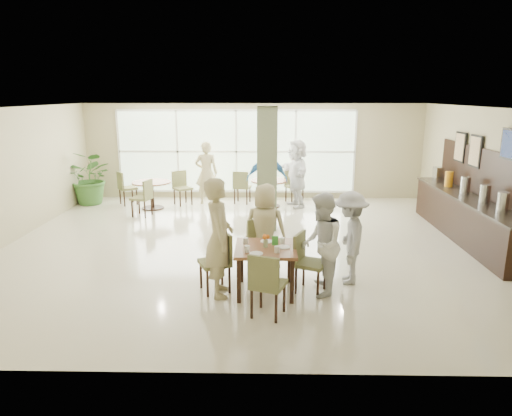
{
  "coord_description": "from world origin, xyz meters",
  "views": [
    {
      "loc": [
        0.36,
        -9.04,
        3.07
      ],
      "look_at": [
        0.2,
        -1.2,
        1.1
      ],
      "focal_mm": 32.0,
      "sensor_mm": 36.0,
      "label": 1
    }
  ],
  "objects_px": {
    "potted_plant": "(91,178)",
    "teen_left": "(219,238)",
    "adult_standing": "(206,173)",
    "round_table_left": "(152,188)",
    "teen_far": "(265,228)",
    "teen_standing": "(350,238)",
    "adult_b": "(297,173)",
    "main_table": "(266,253)",
    "adult_a": "(267,180)",
    "teen_right": "(321,245)",
    "round_table_right": "(269,187)",
    "buffet_counter": "(467,214)"
  },
  "relations": [
    {
      "from": "potted_plant",
      "to": "teen_left",
      "type": "distance_m",
      "value": 7.33
    },
    {
      "from": "adult_standing",
      "to": "potted_plant",
      "type": "bearing_deg",
      "value": -1.74
    },
    {
      "from": "round_table_left",
      "to": "teen_far",
      "type": "xyz_separation_m",
      "value": [
        3.09,
        -4.49,
        0.23
      ]
    },
    {
      "from": "teen_left",
      "to": "teen_standing",
      "type": "distance_m",
      "value": 2.16
    },
    {
      "from": "teen_left",
      "to": "adult_b",
      "type": "bearing_deg",
      "value": -23.13
    },
    {
      "from": "main_table",
      "to": "potted_plant",
      "type": "height_order",
      "value": "potted_plant"
    },
    {
      "from": "teen_standing",
      "to": "adult_b",
      "type": "distance_m",
      "value": 5.32
    },
    {
      "from": "adult_a",
      "to": "teen_far",
      "type": "bearing_deg",
      "value": -88.99
    },
    {
      "from": "teen_right",
      "to": "teen_far",
      "type": "bearing_deg",
      "value": -131.25
    },
    {
      "from": "teen_right",
      "to": "adult_b",
      "type": "relative_size",
      "value": 0.87
    },
    {
      "from": "teen_right",
      "to": "main_table",
      "type": "bearing_deg",
      "value": -86.58
    },
    {
      "from": "teen_right",
      "to": "adult_a",
      "type": "xyz_separation_m",
      "value": [
        -0.82,
        4.93,
        0.1
      ]
    },
    {
      "from": "round_table_left",
      "to": "adult_standing",
      "type": "relative_size",
      "value": 0.59
    },
    {
      "from": "main_table",
      "to": "teen_standing",
      "type": "height_order",
      "value": "teen_standing"
    },
    {
      "from": "teen_left",
      "to": "teen_standing",
      "type": "bearing_deg",
      "value": -84.02
    },
    {
      "from": "main_table",
      "to": "round_table_right",
      "type": "distance_m",
      "value": 5.69
    },
    {
      "from": "teen_left",
      "to": "buffet_counter",
      "type": "bearing_deg",
      "value": -68.05
    },
    {
      "from": "buffet_counter",
      "to": "adult_b",
      "type": "bearing_deg",
      "value": 140.08
    },
    {
      "from": "adult_standing",
      "to": "teen_right",
      "type": "bearing_deg",
      "value": 109.02
    },
    {
      "from": "adult_a",
      "to": "teen_right",
      "type": "bearing_deg",
      "value": -78.86
    },
    {
      "from": "buffet_counter",
      "to": "adult_b",
      "type": "xyz_separation_m",
      "value": [
        -3.47,
        2.9,
        0.38
      ]
    },
    {
      "from": "round_table_right",
      "to": "adult_a",
      "type": "distance_m",
      "value": 0.87
    },
    {
      "from": "adult_a",
      "to": "adult_standing",
      "type": "xyz_separation_m",
      "value": [
        -1.71,
        1.11,
        -0.02
      ]
    },
    {
      "from": "adult_a",
      "to": "potted_plant",
      "type": "bearing_deg",
      "value": 170.39
    },
    {
      "from": "round_table_left",
      "to": "potted_plant",
      "type": "distance_m",
      "value": 1.92
    },
    {
      "from": "round_table_left",
      "to": "teen_far",
      "type": "bearing_deg",
      "value": -55.46
    },
    {
      "from": "buffet_counter",
      "to": "teen_left",
      "type": "distance_m",
      "value": 5.83
    },
    {
      "from": "teen_right",
      "to": "round_table_left",
      "type": "bearing_deg",
      "value": -138.08
    },
    {
      "from": "round_table_left",
      "to": "adult_a",
      "type": "distance_m",
      "value": 3.2
    },
    {
      "from": "teen_far",
      "to": "adult_b",
      "type": "relative_size",
      "value": 0.85
    },
    {
      "from": "round_table_left",
      "to": "buffet_counter",
      "type": "relative_size",
      "value": 0.22
    },
    {
      "from": "teen_far",
      "to": "adult_standing",
      "type": "height_order",
      "value": "adult_standing"
    },
    {
      "from": "round_table_left",
      "to": "potted_plant",
      "type": "xyz_separation_m",
      "value": [
        -1.84,
        0.5,
        0.19
      ]
    },
    {
      "from": "teen_far",
      "to": "adult_standing",
      "type": "bearing_deg",
      "value": -58.18
    },
    {
      "from": "teen_standing",
      "to": "teen_far",
      "type": "bearing_deg",
      "value": -103.07
    },
    {
      "from": "round_table_right",
      "to": "teen_standing",
      "type": "height_order",
      "value": "teen_standing"
    },
    {
      "from": "adult_b",
      "to": "teen_standing",
      "type": "bearing_deg",
      "value": -9.97
    },
    {
      "from": "main_table",
      "to": "adult_a",
      "type": "bearing_deg",
      "value": 89.61
    },
    {
      "from": "adult_b",
      "to": "round_table_right",
      "type": "bearing_deg",
      "value": -103.44
    },
    {
      "from": "adult_standing",
      "to": "main_table",
      "type": "bearing_deg",
      "value": 101.87
    },
    {
      "from": "teen_far",
      "to": "round_table_left",
      "type": "bearing_deg",
      "value": -41.72
    },
    {
      "from": "potted_plant",
      "to": "buffet_counter",
      "type": "bearing_deg",
      "value": -18.37
    },
    {
      "from": "buffet_counter",
      "to": "adult_standing",
      "type": "bearing_deg",
      "value": 152.0
    },
    {
      "from": "buffet_counter",
      "to": "adult_a",
      "type": "distance_m",
      "value": 4.79
    },
    {
      "from": "teen_left",
      "to": "teen_right",
      "type": "relative_size",
      "value": 1.15
    },
    {
      "from": "main_table",
      "to": "adult_a",
      "type": "xyz_separation_m",
      "value": [
        0.03,
        4.9,
        0.25
      ]
    },
    {
      "from": "main_table",
      "to": "teen_far",
      "type": "relative_size",
      "value": 0.6
    },
    {
      "from": "teen_standing",
      "to": "adult_b",
      "type": "xyz_separation_m",
      "value": [
        -0.52,
        5.29,
        0.16
      ]
    },
    {
      "from": "teen_left",
      "to": "teen_right",
      "type": "height_order",
      "value": "teen_left"
    },
    {
      "from": "adult_b",
      "to": "adult_a",
      "type": "bearing_deg",
      "value": -60.81
    }
  ]
}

